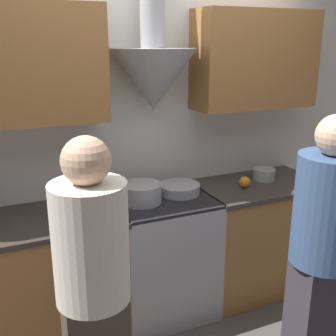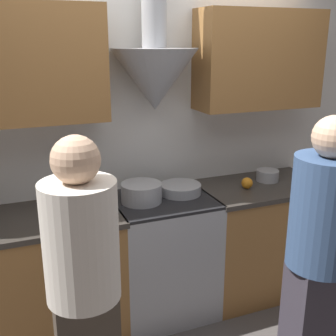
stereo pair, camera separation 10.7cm
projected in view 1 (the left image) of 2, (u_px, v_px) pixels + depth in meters
ground_plane at (181, 334)px, 2.90m from camera, size 12.00×12.00×0.00m
wall_back at (134, 110)px, 2.94m from camera, size 8.40×0.58×2.60m
counter_left at (2, 291)px, 2.62m from camera, size 1.52×0.62×0.89m
counter_right at (256, 235)px, 3.36m from camera, size 0.97×0.62×0.89m
stove_range at (162, 255)px, 3.04m from camera, size 0.69×0.60×0.89m
stock_pot at (141, 193)px, 2.83m from camera, size 0.28×0.28×0.13m
mixing_bowl at (179, 189)px, 3.01m from camera, size 0.29×0.29×0.07m
orange_fruit at (245, 182)px, 3.13m from camera, size 0.08×0.08×0.08m
saucepan at (264, 174)px, 3.30m from camera, size 0.17×0.17×0.09m
person_foreground_left at (94, 297)px, 1.81m from camera, size 0.32×0.32×1.59m
person_foreground_right at (323, 252)px, 2.19m from camera, size 0.35×0.35×1.61m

